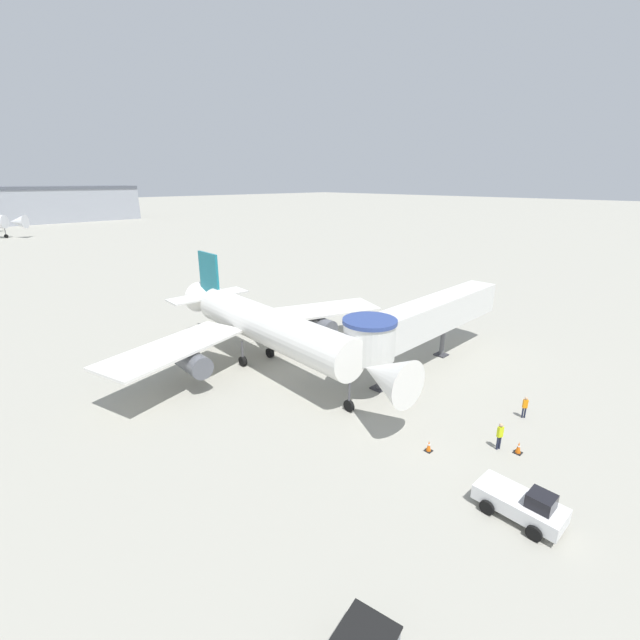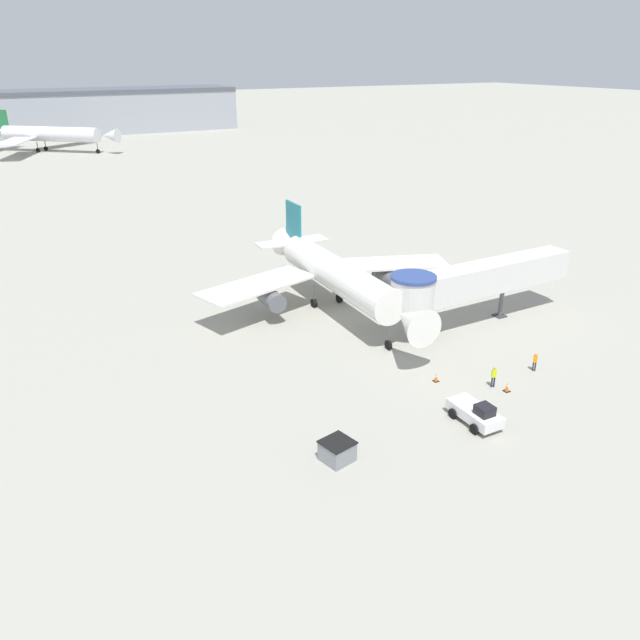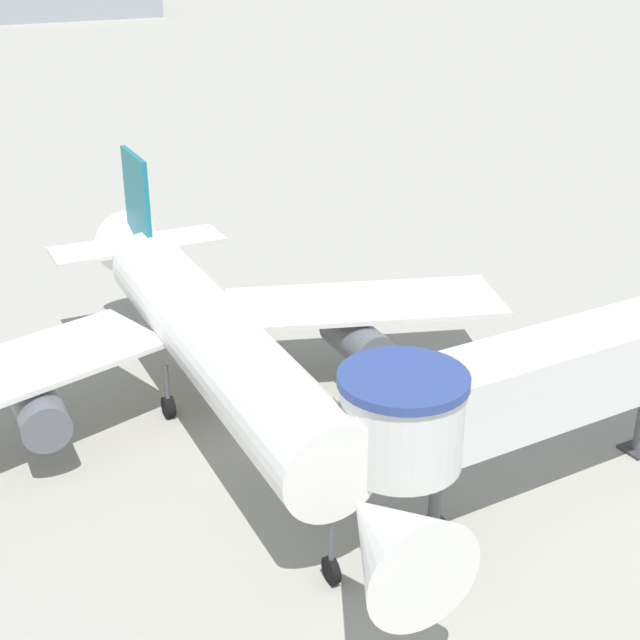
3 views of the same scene
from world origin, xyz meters
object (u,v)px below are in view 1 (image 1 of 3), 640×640
jet_bridge (420,320)px  pushback_tug_white (522,504)px  traffic_cone_near_nose (429,446)px  ground_crew_marshaller (500,434)px  traffic_cone_apron_front (519,448)px  main_airplane (266,327)px  ground_crew_wing_walker (525,406)px

jet_bridge → pushback_tug_white: (-11.31, -13.70, -3.77)m
traffic_cone_near_nose → ground_crew_marshaller: (3.32, -2.91, 0.71)m
traffic_cone_apron_front → ground_crew_marshaller: (-0.48, 1.05, 0.68)m
main_airplane → pushback_tug_white: size_ratio=6.73×
ground_crew_wing_walker → traffic_cone_apron_front: bearing=63.7°
ground_crew_wing_walker → main_airplane: bearing=-22.4°
traffic_cone_near_nose → ground_crew_marshaller: size_ratio=0.40×
traffic_cone_near_nose → ground_crew_wing_walker: (8.26, -2.52, 0.60)m
main_airplane → ground_crew_wing_walker: (7.81, -19.51, -2.94)m
jet_bridge → ground_crew_wing_walker: bearing=-100.0°
traffic_cone_near_nose → ground_crew_wing_walker: bearing=-16.9°
pushback_tug_white → traffic_cone_near_nose: bearing=77.3°
main_airplane → jet_bridge: 13.37m
jet_bridge → ground_crew_wing_walker: (-1.58, -10.01, -3.64)m
ground_crew_marshaller → pushback_tug_white: bearing=57.9°
pushback_tug_white → traffic_cone_apron_front: bearing=23.6°
traffic_cone_apron_front → ground_crew_wing_walker: 4.72m
jet_bridge → traffic_cone_near_nose: size_ratio=28.66×
traffic_cone_apron_front → ground_crew_marshaller: ground_crew_marshaller is taller
jet_bridge → main_airplane: bearing=133.6°
main_airplane → traffic_cone_apron_front: (3.36, -20.95, -3.51)m
main_airplane → jet_bridge: size_ratio=1.35×
jet_bridge → traffic_cone_apron_front: size_ratio=26.76×
traffic_cone_near_nose → traffic_cone_apron_front: bearing=-46.2°
ground_crew_marshaller → traffic_cone_apron_front: bearing=138.2°
traffic_cone_apron_front → ground_crew_wing_walker: bearing=18.0°
main_airplane → ground_crew_wing_walker: size_ratio=17.21×
pushback_tug_white → traffic_cone_apron_front: pushback_tug_white is taller
jet_bridge → pushback_tug_white: jet_bridge is taller
traffic_cone_apron_front → ground_crew_wing_walker: size_ratio=0.48×
ground_crew_wing_walker → pushback_tug_white: bearing=66.5°
traffic_cone_apron_front → ground_crew_marshaller: size_ratio=0.43×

